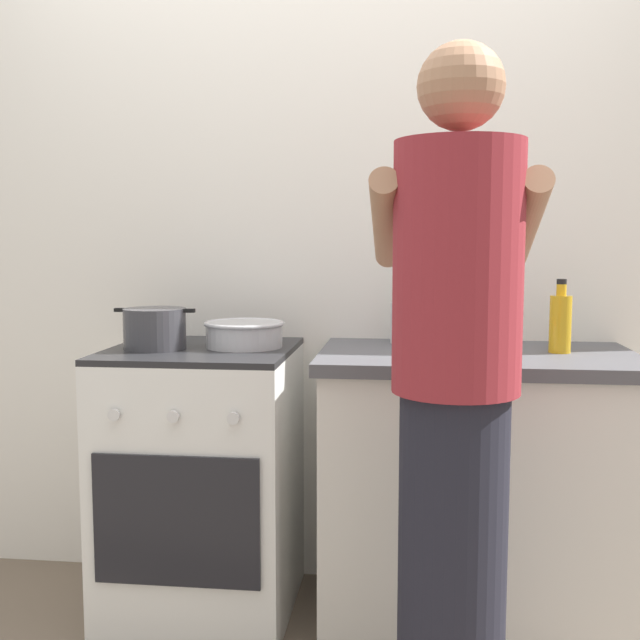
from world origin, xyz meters
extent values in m
plane|color=#6B5B4C|center=(0.00, 0.00, 0.00)|extent=(6.00, 6.00, 0.00)
cube|color=silver|center=(0.20, 0.50, 1.25)|extent=(3.20, 0.10, 2.50)
cube|color=silver|center=(0.55, 0.15, 0.43)|extent=(0.96, 0.56, 0.86)
cube|color=#4C4C51|center=(0.55, 0.15, 0.88)|extent=(1.00, 0.60, 0.04)
cube|color=white|center=(-0.35, 0.15, 0.44)|extent=(0.60, 0.60, 0.88)
cube|color=#232326|center=(-0.35, 0.15, 0.89)|extent=(0.60, 0.60, 0.02)
cube|color=black|center=(-0.35, -0.16, 0.42)|extent=(0.51, 0.01, 0.40)
cylinder|color=silver|center=(-0.53, -0.16, 0.74)|extent=(0.04, 0.01, 0.04)
cylinder|color=silver|center=(-0.35, -0.16, 0.74)|extent=(0.04, 0.01, 0.04)
cylinder|color=silver|center=(-0.17, -0.16, 0.74)|extent=(0.04, 0.01, 0.04)
cylinder|color=#38383D|center=(-0.49, 0.10, 0.97)|extent=(0.20, 0.20, 0.13)
cube|color=black|center=(-0.61, 0.10, 1.03)|extent=(0.04, 0.02, 0.01)
cube|color=black|center=(-0.37, 0.10, 1.03)|extent=(0.04, 0.02, 0.01)
cylinder|color=#B7B7BC|center=(-0.21, 0.18, 0.94)|extent=(0.25, 0.25, 0.08)
torus|color=#B7B7BC|center=(-0.21, 0.18, 0.98)|extent=(0.27, 0.27, 0.01)
cylinder|color=silver|center=(0.32, 0.34, 0.97)|extent=(0.10, 0.10, 0.14)
cylinder|color=black|center=(0.31, 0.34, 1.04)|extent=(0.01, 0.05, 0.24)
sphere|color=black|center=(0.31, 0.34, 1.17)|extent=(0.03, 0.03, 0.03)
cylinder|color=black|center=(0.30, 0.32, 1.06)|extent=(0.03, 0.03, 0.30)
sphere|color=black|center=(0.30, 0.32, 1.22)|extent=(0.03, 0.03, 0.03)
cylinder|color=silver|center=(0.31, 0.33, 1.04)|extent=(0.03, 0.05, 0.24)
sphere|color=silver|center=(0.31, 0.33, 1.17)|extent=(0.03, 0.03, 0.03)
cylinder|color=silver|center=(0.64, 0.09, 0.94)|extent=(0.04, 0.04, 0.07)
cylinder|color=red|center=(0.64, 0.09, 0.98)|extent=(0.04, 0.04, 0.02)
cylinder|color=gold|center=(0.81, 0.17, 0.99)|extent=(0.07, 0.07, 0.18)
cylinder|color=gold|center=(0.81, 0.17, 1.10)|extent=(0.03, 0.03, 0.04)
cylinder|color=black|center=(0.81, 0.17, 1.12)|extent=(0.03, 0.03, 0.02)
cylinder|color=black|center=(0.44, -0.50, 0.45)|extent=(0.26, 0.26, 0.90)
cylinder|color=maroon|center=(0.44, -0.50, 1.19)|extent=(0.30, 0.30, 0.58)
sphere|color=#A07254|center=(0.44, -0.50, 1.60)|extent=(0.20, 0.20, 0.20)
cylinder|color=#A07254|center=(0.27, -0.36, 1.30)|extent=(0.07, 0.41, 0.24)
cylinder|color=#A07254|center=(0.61, -0.36, 1.30)|extent=(0.07, 0.41, 0.24)
camera|label=1|loc=(0.33, -2.29, 1.26)|focal=42.89mm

